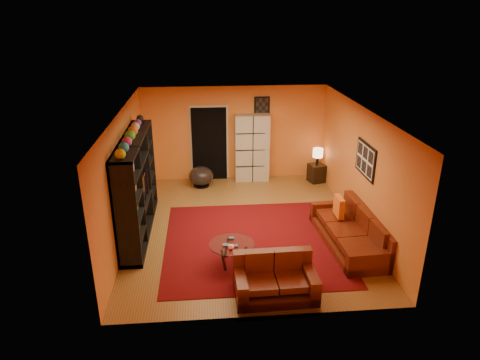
{
  "coord_description": "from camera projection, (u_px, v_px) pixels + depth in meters",
  "views": [
    {
      "loc": [
        -0.83,
        -8.4,
        4.5
      ],
      "look_at": [
        -0.1,
        0.1,
        1.08
      ],
      "focal_mm": 32.0,
      "sensor_mm": 36.0,
      "label": 1
    }
  ],
  "objects": [
    {
      "name": "bowl_chair",
      "position": [
        201.0,
        176.0,
        11.55
      ],
      "size": [
        0.67,
        0.67,
        0.55
      ],
      "color": "black",
      "rests_on": "floor"
    },
    {
      "name": "wall_art_right",
      "position": [
        366.0,
        160.0,
        8.83
      ],
      "size": [
        0.03,
        1.0,
        0.7
      ],
      "primitive_type": "cube",
      "color": "black",
      "rests_on": "wall_right"
    },
    {
      "name": "floor",
      "position": [
        245.0,
        226.0,
        9.51
      ],
      "size": [
        6.0,
        6.0,
        0.0
      ],
      "primitive_type": "plane",
      "color": "brown",
      "rests_on": "ground"
    },
    {
      "name": "doorway",
      "position": [
        209.0,
        144.0,
        11.81
      ],
      "size": [
        0.95,
        0.1,
        2.04
      ],
      "primitive_type": "cube",
      "color": "black",
      "rests_on": "floor"
    },
    {
      "name": "ceiling",
      "position": [
        245.0,
        111.0,
        8.54
      ],
      "size": [
        6.0,
        6.0,
        0.0
      ],
      "primitive_type": "plane",
      "rotation": [
        3.14,
        0.0,
        0.0
      ],
      "color": "white",
      "rests_on": "wall_back"
    },
    {
      "name": "sofa",
      "position": [
        354.0,
        232.0,
        8.69
      ],
      "size": [
        1.08,
        2.38,
        0.85
      ],
      "rotation": [
        0.0,
        0.0,
        0.06
      ],
      "color": "#51160A",
      "rests_on": "rug"
    },
    {
      "name": "storage_cabinet",
      "position": [
        252.0,
        148.0,
        11.79
      ],
      "size": [
        0.94,
        0.44,
        1.87
      ],
      "primitive_type": "cube",
      "rotation": [
        0.0,
        0.0,
        -0.03
      ],
      "color": "beige",
      "rests_on": "floor"
    },
    {
      "name": "side_table",
      "position": [
        316.0,
        173.0,
        11.89
      ],
      "size": [
        0.49,
        0.49,
        0.5
      ],
      "primitive_type": "cube",
      "rotation": [
        0.0,
        0.0,
        0.27
      ],
      "color": "black",
      "rests_on": "floor"
    },
    {
      "name": "throw_pillow",
      "position": [
        339.0,
        206.0,
        9.0
      ],
      "size": [
        0.12,
        0.42,
        0.42
      ],
      "primitive_type": "cube",
      "color": "orange",
      "rests_on": "sofa"
    },
    {
      "name": "wall_front",
      "position": [
        265.0,
        244.0,
        6.25
      ],
      "size": [
        6.0,
        0.0,
        6.0
      ],
      "primitive_type": "plane",
      "rotation": [
        -1.57,
        0.0,
        0.0
      ],
      "color": "orange",
      "rests_on": "floor"
    },
    {
      "name": "wall_back",
      "position": [
        234.0,
        133.0,
        11.8
      ],
      "size": [
        6.0,
        0.0,
        6.0
      ],
      "primitive_type": "plane",
      "rotation": [
        1.57,
        0.0,
        0.0
      ],
      "color": "orange",
      "rests_on": "floor"
    },
    {
      "name": "rug",
      "position": [
        253.0,
        242.0,
        8.87
      ],
      "size": [
        3.6,
        3.6,
        0.01
      ],
      "primitive_type": "cube",
      "color": "#51090D",
      "rests_on": "floor"
    },
    {
      "name": "wall_right",
      "position": [
        360.0,
        168.0,
        9.22
      ],
      "size": [
        0.0,
        6.0,
        6.0
      ],
      "primitive_type": "plane",
      "rotation": [
        1.57,
        0.0,
        -1.57
      ],
      "color": "orange",
      "rests_on": "floor"
    },
    {
      "name": "loveseat",
      "position": [
        275.0,
        278.0,
        7.18
      ],
      "size": [
        1.37,
        0.84,
        0.85
      ],
      "rotation": [
        0.0,
        0.0,
        1.59
      ],
      "color": "#51160A",
      "rests_on": "rug"
    },
    {
      "name": "table_lamp",
      "position": [
        318.0,
        153.0,
        11.68
      ],
      "size": [
        0.28,
        0.28,
        0.46
      ],
      "color": "black",
      "rests_on": "side_table"
    },
    {
      "name": "wall_left",
      "position": [
        125.0,
        175.0,
        8.82
      ],
      "size": [
        0.0,
        6.0,
        6.0
      ],
      "primitive_type": "plane",
      "rotation": [
        1.57,
        0.0,
        1.57
      ],
      "color": "orange",
      "rests_on": "floor"
    },
    {
      "name": "wall_art_back",
      "position": [
        262.0,
        106.0,
        11.56
      ],
      "size": [
        0.42,
        0.03,
        0.52
      ],
      "primitive_type": "cube",
      "color": "black",
      "rests_on": "wall_back"
    },
    {
      "name": "entertainment_unit",
      "position": [
        137.0,
        186.0,
        8.94
      ],
      "size": [
        0.45,
        3.0,
        2.1
      ],
      "primitive_type": "cube",
      "color": "black",
      "rests_on": "floor"
    },
    {
      "name": "tv",
      "position": [
        139.0,
        189.0,
        8.89
      ],
      "size": [
        1.0,
        0.13,
        0.58
      ],
      "primitive_type": "imported",
      "rotation": [
        0.0,
        0.0,
        1.57
      ],
      "color": "black",
      "rests_on": "entertainment_unit"
    },
    {
      "name": "coffee_table",
      "position": [
        232.0,
        246.0,
        7.97
      ],
      "size": [
        0.85,
        0.85,
        0.42
      ],
      "rotation": [
        0.0,
        0.0,
        -0.19
      ],
      "color": "silver",
      "rests_on": "floor"
    }
  ]
}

